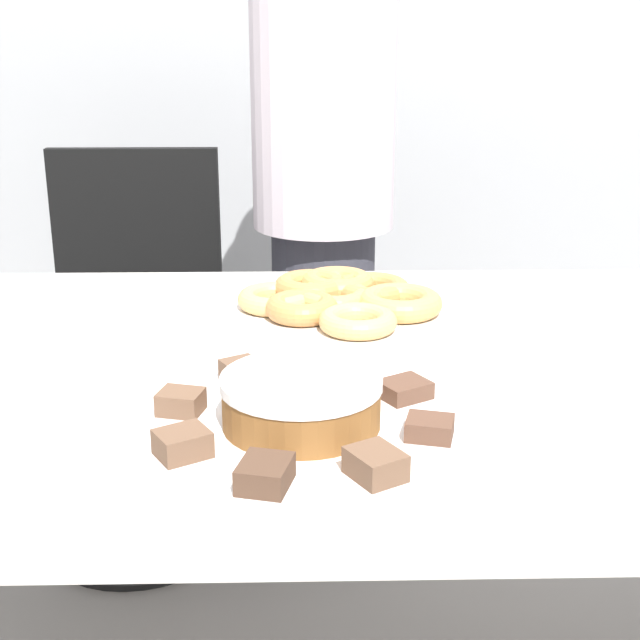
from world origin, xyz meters
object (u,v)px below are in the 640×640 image
object	(u,v)px
office_chair_left	(133,361)
frosted_cake	(301,401)
plate_cake	(301,428)
person_standing	(323,196)
plate_donuts	(333,310)

from	to	relation	value
office_chair_left	frosted_cake	bearing A→B (deg)	-69.41
office_chair_left	frosted_cake	world-z (taller)	office_chair_left
office_chair_left	plate_cake	size ratio (longest dim) A/B	2.33
office_chair_left	plate_cake	world-z (taller)	office_chair_left
person_standing	plate_donuts	xyz separation A→B (m)	(-0.00, -0.63, -0.06)
office_chair_left	plate_donuts	bearing A→B (deg)	-54.90
plate_cake	plate_donuts	world-z (taller)	same
person_standing	plate_donuts	distance (m)	0.63
plate_donuts	frosted_cake	size ratio (longest dim) A/B	1.97
person_standing	frosted_cake	xyz separation A→B (m)	(-0.05, -1.05, -0.03)
frosted_cake	plate_cake	bearing A→B (deg)	-53.13
plate_donuts	frosted_cake	bearing A→B (deg)	-96.82
plate_donuts	frosted_cake	xyz separation A→B (m)	(-0.05, -0.42, 0.03)
person_standing	frosted_cake	size ratio (longest dim) A/B	8.74
office_chair_left	plate_donuts	distance (m)	0.83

